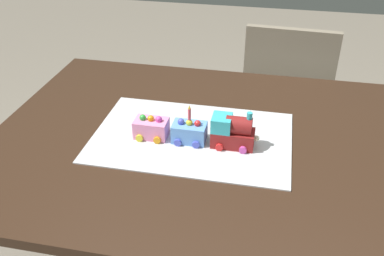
{
  "coord_description": "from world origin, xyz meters",
  "views": [
    {
      "loc": [
        -0.14,
        1.09,
        1.46
      ],
      "look_at": [
        0.08,
        0.01,
        0.77
      ],
      "focal_mm": 40.26,
      "sensor_mm": 36.0,
      "label": 1
    }
  ],
  "objects_px": {
    "dining_table": "(217,167)",
    "cake_car_caboose_sky_blue": "(189,132)",
    "cake_locomotive": "(233,132)",
    "birthday_candle": "(189,113)",
    "chair": "(286,98)",
    "cake_car_tanker_bubblegum": "(151,128)"
  },
  "relations": [
    {
      "from": "cake_locomotive",
      "to": "birthday_candle",
      "type": "height_order",
      "value": "birthday_candle"
    },
    {
      "from": "chair",
      "to": "cake_car_caboose_sky_blue",
      "type": "bearing_deg",
      "value": 74.39
    },
    {
      "from": "birthday_candle",
      "to": "cake_locomotive",
      "type": "bearing_deg",
      "value": -180.0
    },
    {
      "from": "cake_locomotive",
      "to": "cake_car_tanker_bubblegum",
      "type": "xyz_separation_m",
      "value": [
        0.25,
        0.0,
        -0.02
      ]
    },
    {
      "from": "cake_car_caboose_sky_blue",
      "to": "cake_car_tanker_bubblegum",
      "type": "height_order",
      "value": "same"
    },
    {
      "from": "chair",
      "to": "cake_car_caboose_sky_blue",
      "type": "relative_size",
      "value": 8.6
    },
    {
      "from": "cake_locomotive",
      "to": "cake_car_tanker_bubblegum",
      "type": "height_order",
      "value": "cake_locomotive"
    },
    {
      "from": "chair",
      "to": "cake_locomotive",
      "type": "xyz_separation_m",
      "value": [
        0.17,
        0.86,
        0.32
      ]
    },
    {
      "from": "dining_table",
      "to": "birthday_candle",
      "type": "height_order",
      "value": "birthday_candle"
    },
    {
      "from": "dining_table",
      "to": "cake_car_caboose_sky_blue",
      "type": "height_order",
      "value": "cake_car_caboose_sky_blue"
    },
    {
      "from": "dining_table",
      "to": "chair",
      "type": "height_order",
      "value": "chair"
    },
    {
      "from": "cake_car_caboose_sky_blue",
      "to": "birthday_candle",
      "type": "bearing_deg",
      "value": -180.0
    },
    {
      "from": "cake_locomotive",
      "to": "cake_car_caboose_sky_blue",
      "type": "height_order",
      "value": "cake_locomotive"
    },
    {
      "from": "cake_locomotive",
      "to": "cake_car_caboose_sky_blue",
      "type": "xyz_separation_m",
      "value": [
        0.13,
        0.0,
        -0.02
      ]
    },
    {
      "from": "cake_locomotive",
      "to": "cake_car_tanker_bubblegum",
      "type": "bearing_deg",
      "value": 0.0
    },
    {
      "from": "dining_table",
      "to": "chair",
      "type": "xyz_separation_m",
      "value": [
        -0.22,
        -0.83,
        -0.16
      ]
    },
    {
      "from": "dining_table",
      "to": "cake_car_caboose_sky_blue",
      "type": "relative_size",
      "value": 14.0
    },
    {
      "from": "cake_car_tanker_bubblegum",
      "to": "chair",
      "type": "bearing_deg",
      "value": -115.84
    },
    {
      "from": "chair",
      "to": "cake_car_caboose_sky_blue",
      "type": "height_order",
      "value": "chair"
    },
    {
      "from": "cake_car_caboose_sky_blue",
      "to": "cake_car_tanker_bubblegum",
      "type": "distance_m",
      "value": 0.12
    },
    {
      "from": "chair",
      "to": "cake_car_caboose_sky_blue",
      "type": "xyz_separation_m",
      "value": [
        0.3,
        0.86,
        0.3
      ]
    },
    {
      "from": "dining_table",
      "to": "birthday_candle",
      "type": "relative_size",
      "value": 28.58
    }
  ]
}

